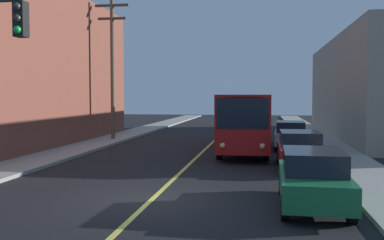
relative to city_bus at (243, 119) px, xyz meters
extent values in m
plane|color=black|center=(-2.20, -13.10, -1.82)|extent=(120.00, 120.00, 0.00)
cube|color=gray|center=(-9.45, -3.10, -1.74)|extent=(2.50, 90.00, 0.15)
cube|color=gray|center=(5.05, -3.10, -1.74)|extent=(2.50, 90.00, 0.15)
cube|color=#D8CC4C|center=(-2.20, 1.90, -1.81)|extent=(0.16, 60.00, 0.01)
cube|color=black|center=(-10.74, 0.04, -0.22)|extent=(0.06, 15.05, 1.30)
cube|color=black|center=(-10.74, 0.04, 2.98)|extent=(0.06, 15.05, 1.30)
cube|color=black|center=(-10.74, 0.04, 6.18)|extent=(0.06, 15.05, 1.30)
cube|color=black|center=(6.34, 9.71, -0.22)|extent=(0.06, 17.14, 1.30)
cube|color=black|center=(6.34, 9.71, 2.98)|extent=(0.06, 17.14, 1.30)
cube|color=maroon|center=(0.00, 0.01, 0.01)|extent=(2.99, 12.09, 2.75)
cube|color=black|center=(0.22, -5.96, 0.53)|extent=(2.35, 0.17, 1.40)
cube|color=black|center=(-0.22, 5.99, 0.63)|extent=(2.30, 0.16, 1.10)
cube|color=black|center=(-1.25, -0.03, 0.53)|extent=(0.44, 10.20, 1.10)
cube|color=black|center=(1.25, 0.06, 0.53)|extent=(0.44, 10.20, 1.10)
cube|color=orange|center=(0.22, -5.95, 1.13)|extent=(1.79, 0.13, 0.30)
sphere|color=#F9D872|center=(-0.67, -6.04, -0.92)|extent=(0.24, 0.24, 0.24)
sphere|color=#F9D872|center=(1.11, -5.97, -0.92)|extent=(0.24, 0.24, 0.24)
cylinder|color=black|center=(-0.97, -4.23, -1.32)|extent=(0.34, 1.01, 1.00)
cylinder|color=black|center=(1.28, -4.14, -1.32)|extent=(0.34, 1.01, 1.00)
cylinder|color=black|center=(-1.25, 3.47, -1.32)|extent=(0.34, 1.01, 1.00)
cylinder|color=black|center=(0.99, 3.55, -1.32)|extent=(0.34, 1.01, 1.00)
cube|color=#196038|center=(2.51, -13.18, -1.15)|extent=(1.90, 4.44, 0.70)
cube|color=black|center=(2.51, -13.18, -0.50)|extent=(1.67, 2.50, 0.60)
cylinder|color=black|center=(1.68, -14.66, -1.50)|extent=(0.23, 0.64, 0.64)
cylinder|color=black|center=(3.28, -14.70, -1.50)|extent=(0.23, 0.64, 0.64)
cylinder|color=black|center=(1.75, -11.66, -1.50)|extent=(0.23, 0.64, 0.64)
cylinder|color=black|center=(3.35, -11.70, -1.50)|extent=(0.23, 0.64, 0.64)
cube|color=maroon|center=(2.70, -6.45, -1.15)|extent=(1.81, 4.40, 0.70)
cube|color=black|center=(2.70, -6.45, -0.50)|extent=(1.63, 2.47, 0.60)
cylinder|color=black|center=(1.90, -7.95, -1.50)|extent=(0.22, 0.64, 0.64)
cylinder|color=black|center=(3.50, -7.95, -1.50)|extent=(0.22, 0.64, 0.64)
cylinder|color=black|center=(1.90, -4.95, -1.50)|extent=(0.22, 0.64, 0.64)
cylinder|color=black|center=(3.50, -4.95, -1.50)|extent=(0.22, 0.64, 0.64)
cube|color=#B7B7BC|center=(2.77, 0.96, -1.15)|extent=(1.96, 4.46, 0.70)
cube|color=black|center=(2.77, 0.96, -0.50)|extent=(1.71, 2.52, 0.60)
cylinder|color=black|center=(1.91, -0.51, -1.50)|extent=(0.24, 0.65, 0.64)
cylinder|color=black|center=(3.51, -0.57, -1.50)|extent=(0.24, 0.65, 0.64)
cylinder|color=black|center=(2.03, 2.49, -1.50)|extent=(0.24, 0.65, 0.64)
cylinder|color=black|center=(3.62, 2.43, -1.50)|extent=(0.24, 0.65, 0.64)
cylinder|color=brown|center=(-9.25, 3.73, 3.26)|extent=(0.28, 0.28, 9.85)
cube|color=#4C3D2D|center=(-9.25, 3.73, 7.58)|extent=(2.40, 0.16, 0.16)
cube|color=#4C3D2D|center=(-9.25, 3.73, 6.68)|extent=(2.00, 0.16, 0.16)
cube|color=black|center=(-5.65, -14.24, 3.48)|extent=(0.32, 0.36, 1.00)
sphere|color=#2D2D2D|center=(-5.65, -14.43, 3.80)|extent=(0.22, 0.22, 0.22)
sphere|color=#2D2D2D|center=(-5.65, -14.43, 3.48)|extent=(0.22, 0.22, 0.22)
sphere|color=green|center=(-5.65, -14.43, 3.16)|extent=(0.22, 0.22, 0.22)
camera|label=1|loc=(1.08, -25.87, 1.33)|focal=41.26mm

